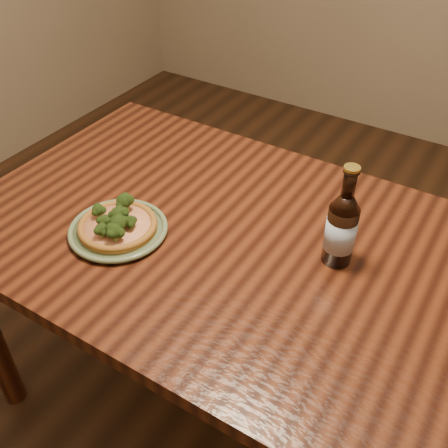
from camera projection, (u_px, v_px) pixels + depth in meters
The scene contains 5 objects.
ground at pixel (237, 436), 1.71m from camera, with size 4.50×4.50×0.00m, color #382111.
table at pixel (260, 274), 1.36m from camera, with size 1.60×0.90×0.75m.
plate at pixel (118, 230), 1.34m from camera, with size 0.25×0.25×0.02m.
pizza at pixel (117, 224), 1.33m from camera, with size 0.20×0.20×0.07m.
beer_bottle at pixel (341, 228), 1.21m from camera, with size 0.07×0.07×0.27m.
Camera 1 is at (0.44, -0.78, 1.62)m, focal length 42.00 mm.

